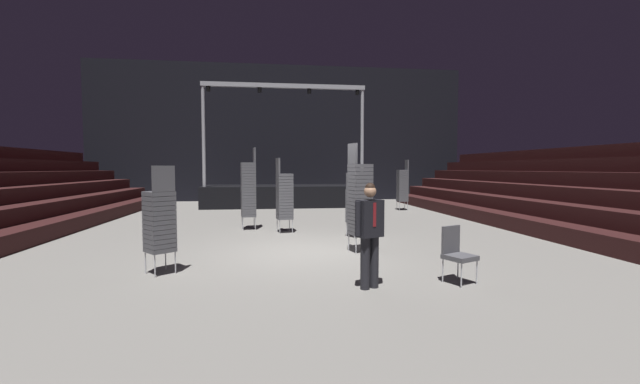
{
  "coord_description": "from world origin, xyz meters",
  "views": [
    {
      "loc": [
        -0.81,
        -9.01,
        1.92
      ],
      "look_at": [
        0.31,
        -0.38,
        1.4
      ],
      "focal_mm": 22.42,
      "sensor_mm": 36.0,
      "label": 1
    }
  ],
  "objects_px": {
    "stage_riser": "(284,194)",
    "chair_stack_front_right": "(360,198)",
    "man_with_tie": "(370,229)",
    "loose_chair_near_man": "(456,251)",
    "chair_stack_mid_right": "(249,189)",
    "chair_stack_mid_centre": "(356,205)",
    "chair_stack_mid_left": "(403,185)",
    "chair_stack_rear_left": "(160,220)",
    "chair_stack_front_left": "(284,195)"
  },
  "relations": [
    {
      "from": "chair_stack_front_left",
      "to": "chair_stack_mid_centre",
      "type": "height_order",
      "value": "chair_stack_front_left"
    },
    {
      "from": "stage_riser",
      "to": "man_with_tie",
      "type": "distance_m",
      "value": 14.12
    },
    {
      "from": "stage_riser",
      "to": "chair_stack_rear_left",
      "type": "bearing_deg",
      "value": -102.25
    },
    {
      "from": "chair_stack_front_left",
      "to": "chair_stack_mid_right",
      "type": "bearing_deg",
      "value": -135.53
    },
    {
      "from": "loose_chair_near_man",
      "to": "chair_stack_mid_centre",
      "type": "bearing_deg",
      "value": -105.58
    },
    {
      "from": "man_with_tie",
      "to": "chair_stack_front_right",
      "type": "height_order",
      "value": "chair_stack_front_right"
    },
    {
      "from": "chair_stack_mid_left",
      "to": "chair_stack_mid_right",
      "type": "xyz_separation_m",
      "value": [
        -6.72,
        -4.97,
        0.13
      ]
    },
    {
      "from": "man_with_tie",
      "to": "chair_stack_front_right",
      "type": "distance_m",
      "value": 2.81
    },
    {
      "from": "loose_chair_near_man",
      "to": "chair_stack_rear_left",
      "type": "bearing_deg",
      "value": -37.79
    },
    {
      "from": "chair_stack_front_right",
      "to": "chair_stack_mid_right",
      "type": "bearing_deg",
      "value": -158.23
    },
    {
      "from": "man_with_tie",
      "to": "loose_chair_near_man",
      "type": "distance_m",
      "value": 1.59
    },
    {
      "from": "chair_stack_mid_left",
      "to": "chair_stack_rear_left",
      "type": "xyz_separation_m",
      "value": [
        -8.06,
        -10.12,
        -0.17
      ]
    },
    {
      "from": "chair_stack_front_left",
      "to": "chair_stack_rear_left",
      "type": "relative_size",
      "value": 1.13
    },
    {
      "from": "stage_riser",
      "to": "chair_stack_front_right",
      "type": "height_order",
      "value": "stage_riser"
    },
    {
      "from": "stage_riser",
      "to": "chair_stack_rear_left",
      "type": "xyz_separation_m",
      "value": [
        -2.76,
        -12.73,
        0.36
      ]
    },
    {
      "from": "chair_stack_front_left",
      "to": "chair_stack_mid_left",
      "type": "bearing_deg",
      "value": 124.78
    },
    {
      "from": "stage_riser",
      "to": "loose_chair_near_man",
      "type": "relative_size",
      "value": 8.46
    },
    {
      "from": "chair_stack_rear_left",
      "to": "loose_chair_near_man",
      "type": "relative_size",
      "value": 2.08
    },
    {
      "from": "stage_riser",
      "to": "chair_stack_front_left",
      "type": "relative_size",
      "value": 3.6
    },
    {
      "from": "chair_stack_mid_right",
      "to": "chair_stack_mid_centre",
      "type": "bearing_deg",
      "value": -128.29
    },
    {
      "from": "stage_riser",
      "to": "chair_stack_mid_centre",
      "type": "distance_m",
      "value": 9.51
    },
    {
      "from": "chair_stack_mid_left",
      "to": "loose_chair_near_man",
      "type": "bearing_deg",
      "value": 165.4
    },
    {
      "from": "chair_stack_front_left",
      "to": "chair_stack_front_right",
      "type": "xyz_separation_m",
      "value": [
        1.6,
        -3.01,
        0.13
      ]
    },
    {
      "from": "chair_stack_rear_left",
      "to": "chair_stack_front_left",
      "type": "bearing_deg",
      "value": 21.43
    },
    {
      "from": "chair_stack_mid_right",
      "to": "man_with_tie",
      "type": "bearing_deg",
      "value": -169.02
    },
    {
      "from": "man_with_tie",
      "to": "chair_stack_mid_left",
      "type": "distance_m",
      "value": 12.35
    },
    {
      "from": "stage_riser",
      "to": "loose_chair_near_man",
      "type": "distance_m",
      "value": 14.15
    },
    {
      "from": "stage_riser",
      "to": "chair_stack_mid_right",
      "type": "bearing_deg",
      "value": -100.6
    },
    {
      "from": "chair_stack_front_right",
      "to": "chair_stack_mid_right",
      "type": "height_order",
      "value": "chair_stack_mid_right"
    },
    {
      "from": "chair_stack_mid_centre",
      "to": "man_with_tie",
      "type": "bearing_deg",
      "value": 57.22
    },
    {
      "from": "chair_stack_mid_right",
      "to": "chair_stack_rear_left",
      "type": "relative_size",
      "value": 1.3
    },
    {
      "from": "man_with_tie",
      "to": "chair_stack_rear_left",
      "type": "relative_size",
      "value": 0.86
    },
    {
      "from": "stage_riser",
      "to": "chair_stack_rear_left",
      "type": "height_order",
      "value": "stage_riser"
    },
    {
      "from": "chair_stack_mid_left",
      "to": "chair_stack_mid_centre",
      "type": "distance_m",
      "value": 7.71
    },
    {
      "from": "man_with_tie",
      "to": "loose_chair_near_man",
      "type": "xyz_separation_m",
      "value": [
        1.53,
        0.14,
        -0.42
      ]
    },
    {
      "from": "chair_stack_front_right",
      "to": "stage_riser",
      "type": "bearing_deg",
      "value": 172.66
    },
    {
      "from": "chair_stack_front_right",
      "to": "man_with_tie",
      "type": "bearing_deg",
      "value": -23.47
    },
    {
      "from": "chair_stack_front_right",
      "to": "chair_stack_rear_left",
      "type": "bearing_deg",
      "value": -84.68
    },
    {
      "from": "chair_stack_front_right",
      "to": "chair_stack_mid_left",
      "type": "height_order",
      "value": "chair_stack_front_right"
    },
    {
      "from": "chair_stack_front_left",
      "to": "chair_stack_mid_left",
      "type": "xyz_separation_m",
      "value": [
        5.64,
        5.73,
        0.04
      ]
    },
    {
      "from": "stage_riser",
      "to": "chair_stack_mid_left",
      "type": "xyz_separation_m",
      "value": [
        5.3,
        -2.6,
        0.52
      ]
    },
    {
      "from": "chair_stack_mid_centre",
      "to": "chair_stack_front_right",
      "type": "bearing_deg",
      "value": 56.92
    },
    {
      "from": "stage_riser",
      "to": "chair_stack_mid_left",
      "type": "distance_m",
      "value": 5.93
    },
    {
      "from": "stage_riser",
      "to": "man_with_tie",
      "type": "height_order",
      "value": "stage_riser"
    },
    {
      "from": "stage_riser",
      "to": "chair_stack_mid_centre",
      "type": "height_order",
      "value": "stage_riser"
    },
    {
      "from": "stage_riser",
      "to": "chair_stack_mid_right",
      "type": "height_order",
      "value": "stage_riser"
    },
    {
      "from": "chair_stack_front_right",
      "to": "loose_chair_near_man",
      "type": "bearing_deg",
      "value": 8.19
    },
    {
      "from": "chair_stack_front_left",
      "to": "chair_stack_rear_left",
      "type": "height_order",
      "value": "chair_stack_front_left"
    },
    {
      "from": "stage_riser",
      "to": "chair_stack_mid_right",
      "type": "xyz_separation_m",
      "value": [
        -1.42,
        -7.58,
        0.65
      ]
    },
    {
      "from": "chair_stack_mid_centre",
      "to": "loose_chair_near_man",
      "type": "xyz_separation_m",
      "value": [
        0.69,
        -4.59,
        -0.37
      ]
    }
  ]
}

